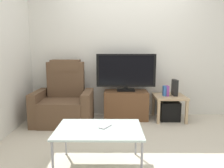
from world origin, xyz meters
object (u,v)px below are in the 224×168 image
(subwoofer_box, at_px, (169,110))
(cell_phone, at_px, (105,126))
(game_console, at_px, (175,88))
(television, at_px, (126,72))
(book_leftmost, at_px, (164,91))
(book_middle, at_px, (167,91))
(side_table, at_px, (169,99))
(coffee_table, at_px, (99,131))
(recliner_armchair, at_px, (64,101))
(tv_stand, at_px, (126,105))

(subwoofer_box, bearing_deg, cell_phone, -125.37)
(game_console, bearing_deg, television, 175.81)
(game_console, bearing_deg, book_leftmost, -171.03)
(book_middle, bearing_deg, game_console, 12.02)
(side_table, distance_m, subwoofer_box, 0.21)
(book_leftmost, bearing_deg, cell_phone, -123.16)
(television, height_order, side_table, television)
(television, height_order, coffee_table, television)
(television, relative_size, cell_phone, 7.10)
(recliner_armchair, relative_size, coffee_table, 1.20)
(television, distance_m, book_middle, 0.81)
(book_leftmost, relative_size, coffee_table, 0.20)
(subwoofer_box, bearing_deg, television, 174.60)
(book_leftmost, bearing_deg, tv_stand, 173.72)
(side_table, xyz_separation_m, cell_phone, (-1.09, -1.54, 0.06))
(recliner_armchair, distance_m, side_table, 1.87)
(book_leftmost, relative_size, game_console, 0.62)
(television, relative_size, game_console, 3.71)
(book_middle, relative_size, game_console, 0.63)
(television, bearing_deg, game_console, -4.19)
(tv_stand, bearing_deg, coffee_table, -102.98)
(book_leftmost, height_order, game_console, game_console)
(television, height_order, recliner_armchair, television)
(side_table, xyz_separation_m, book_middle, (-0.05, -0.02, 0.16))
(cell_phone, bearing_deg, recliner_armchair, 151.67)
(book_leftmost, distance_m, book_middle, 0.05)
(cell_phone, bearing_deg, tv_stand, 111.62)
(recliner_armchair, relative_size, book_middle, 5.98)
(tv_stand, distance_m, book_middle, 0.78)
(television, xyz_separation_m, recliner_armchair, (-1.08, -0.22, -0.50))
(coffee_table, height_order, cell_phone, cell_phone)
(cell_phone, bearing_deg, television, 111.75)
(side_table, distance_m, book_middle, 0.17)
(television, height_order, book_middle, television)
(recliner_armchair, distance_m, cell_phone, 1.60)
(book_leftmost, xyz_separation_m, book_middle, (0.05, 0.00, 0.00))
(tv_stand, xyz_separation_m, television, (-0.00, 0.02, 0.61))
(recliner_armchair, relative_size, cell_phone, 7.20)
(book_leftmost, height_order, cell_phone, book_leftmost)
(side_table, distance_m, game_console, 0.23)
(subwoofer_box, relative_size, book_middle, 1.88)
(subwoofer_box, relative_size, cell_phone, 2.26)
(television, distance_m, subwoofer_box, 1.05)
(subwoofer_box, distance_m, cell_phone, 1.91)
(subwoofer_box, bearing_deg, coffee_table, -126.18)
(side_table, bearing_deg, game_console, 6.34)
(subwoofer_box, bearing_deg, book_middle, -158.55)
(book_middle, relative_size, coffee_table, 0.20)
(tv_stand, xyz_separation_m, cell_phone, (-0.31, -1.59, 0.18))
(tv_stand, height_order, side_table, tv_stand)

